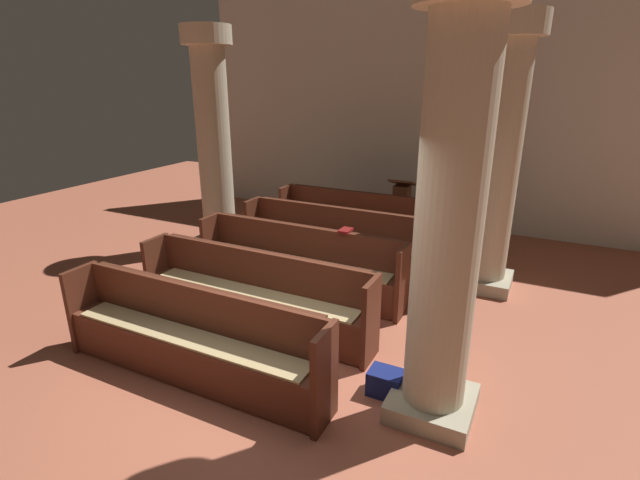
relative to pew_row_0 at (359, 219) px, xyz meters
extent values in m
plane|color=#AD5B42|center=(0.75, -4.09, -0.51)|extent=(19.20, 19.20, 0.00)
cube|color=beige|center=(0.75, 1.99, 1.74)|extent=(10.00, 0.16, 4.50)
cube|color=#562819|center=(0.00, -0.02, -0.05)|extent=(2.92, 0.38, 0.05)
cube|color=#562819|center=(0.00, 0.15, 0.21)|extent=(2.92, 0.04, 0.47)
cube|color=#492215|center=(0.00, 0.20, 0.43)|extent=(2.80, 0.06, 0.02)
cube|color=#4E2416|center=(-1.49, -0.02, -0.03)|extent=(0.06, 0.44, 0.95)
cube|color=#4E2416|center=(1.49, -0.02, -0.03)|extent=(0.06, 0.44, 0.95)
cube|color=#522618|center=(0.00, -0.19, -0.28)|extent=(2.92, 0.03, 0.42)
cube|color=tan|center=(0.00, -0.04, -0.01)|extent=(2.68, 0.32, 0.02)
cube|color=#562819|center=(0.00, -1.13, -0.05)|extent=(2.92, 0.38, 0.05)
cube|color=#562819|center=(0.00, -0.96, 0.21)|extent=(2.92, 0.04, 0.47)
cube|color=#492215|center=(0.00, -0.91, 0.43)|extent=(2.80, 0.06, 0.02)
cube|color=#4E2416|center=(-1.49, -1.13, -0.03)|extent=(0.06, 0.44, 0.95)
cube|color=#4E2416|center=(1.49, -1.13, -0.03)|extent=(0.06, 0.44, 0.95)
cube|color=#522618|center=(0.00, -1.30, -0.28)|extent=(2.92, 0.03, 0.42)
cube|color=tan|center=(0.00, -1.15, -0.01)|extent=(2.68, 0.32, 0.02)
cube|color=#562819|center=(0.00, -2.23, -0.05)|extent=(2.92, 0.38, 0.05)
cube|color=#562819|center=(0.00, -2.07, 0.21)|extent=(2.92, 0.04, 0.47)
cube|color=#492215|center=(0.00, -2.02, 0.43)|extent=(2.80, 0.06, 0.02)
cube|color=#4E2416|center=(-1.49, -2.23, -0.03)|extent=(0.06, 0.44, 0.95)
cube|color=#4E2416|center=(1.49, -2.23, -0.03)|extent=(0.06, 0.44, 0.95)
cube|color=#522618|center=(0.00, -2.41, -0.28)|extent=(2.92, 0.03, 0.42)
cube|color=tan|center=(0.00, -2.25, -0.01)|extent=(2.68, 0.32, 0.02)
cube|color=#562819|center=(0.00, -3.34, -0.05)|extent=(2.92, 0.38, 0.05)
cube|color=#562819|center=(0.00, -3.17, 0.21)|extent=(2.92, 0.04, 0.47)
cube|color=#492215|center=(0.00, -3.13, 0.43)|extent=(2.80, 0.06, 0.02)
cube|color=#4E2416|center=(-1.49, -3.34, -0.03)|extent=(0.06, 0.44, 0.95)
cube|color=#4E2416|center=(1.49, -3.34, -0.03)|extent=(0.06, 0.44, 0.95)
cube|color=#522618|center=(0.00, -3.52, -0.28)|extent=(2.92, 0.03, 0.42)
cube|color=tan|center=(0.00, -3.36, -0.01)|extent=(2.68, 0.32, 0.02)
cube|color=#562819|center=(0.00, -4.45, -0.05)|extent=(2.92, 0.38, 0.05)
cube|color=#562819|center=(0.00, -4.28, 0.21)|extent=(2.92, 0.04, 0.47)
cube|color=#492215|center=(0.00, -4.23, 0.43)|extent=(2.80, 0.06, 0.02)
cube|color=#4E2416|center=(-1.49, -4.45, -0.03)|extent=(0.06, 0.44, 0.95)
cube|color=#4E2416|center=(1.49, -4.45, -0.03)|extent=(0.06, 0.44, 0.95)
cube|color=#522618|center=(0.00, -4.62, -0.28)|extent=(2.92, 0.03, 0.42)
cube|color=tan|center=(0.00, -4.47, -0.01)|extent=(2.68, 0.32, 0.02)
cube|color=tan|center=(2.29, -0.79, -0.42)|extent=(0.76, 0.76, 0.18)
cylinder|color=#BCB293|center=(2.29, -0.79, 1.27)|extent=(0.56, 0.56, 3.19)
cylinder|color=beige|center=(2.29, -0.79, 3.02)|extent=(0.81, 0.81, 0.30)
cube|color=tan|center=(-2.24, -1.09, -0.42)|extent=(0.76, 0.76, 0.18)
cylinder|color=#BCB293|center=(-2.24, -1.09, 1.27)|extent=(0.56, 0.56, 3.19)
cylinder|color=beige|center=(-2.24, -1.09, 3.02)|extent=(0.81, 0.81, 0.30)
cube|color=tan|center=(2.29, -3.85, -0.42)|extent=(0.74, 0.74, 0.18)
cylinder|color=#BCB293|center=(2.29, -3.85, 1.27)|extent=(0.54, 0.54, 3.19)
cube|color=brown|center=(0.46, 1.01, -0.48)|extent=(0.45, 0.45, 0.06)
cube|color=brown|center=(0.46, 1.01, -0.03)|extent=(0.28, 0.28, 0.95)
cube|color=brown|center=(0.46, 1.01, 0.50)|extent=(0.48, 0.35, 0.15)
cube|color=maroon|center=(0.61, -2.02, 0.46)|extent=(0.14, 0.22, 0.04)
cube|color=navy|center=(1.83, -3.79, -0.38)|extent=(0.33, 0.25, 0.25)
camera|label=1|loc=(2.97, -7.51, 2.42)|focal=26.49mm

